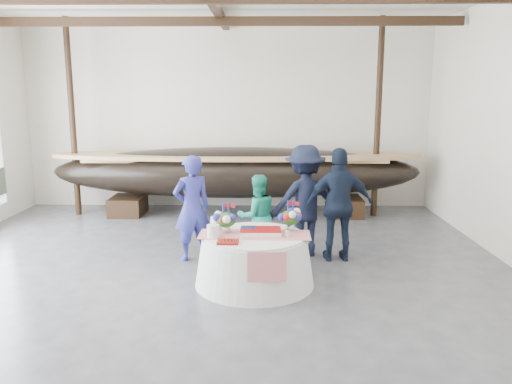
{
  "coord_description": "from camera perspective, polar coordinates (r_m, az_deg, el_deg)",
  "views": [
    {
      "loc": [
        0.9,
        -6.51,
        2.81
      ],
      "look_at": [
        0.77,
        2.0,
        1.14
      ],
      "focal_mm": 35.0,
      "sensor_mm": 36.0,
      "label": 1
    }
  ],
  "objects": [
    {
      "name": "guest_man_right",
      "position": [
        8.55,
        9.5,
        -1.46
      ],
      "size": [
        1.15,
        0.51,
        1.94
      ],
      "primitive_type": "imported",
      "rotation": [
        0.0,
        0.0,
        3.18
      ],
      "color": "black",
      "rests_on": "ground"
    },
    {
      "name": "guest_woman_teal",
      "position": [
        8.64,
        0.14,
        -2.78
      ],
      "size": [
        0.84,
        0.74,
        1.46
      ],
      "primitive_type": "imported",
      "rotation": [
        0.0,
        0.0,
        3.45
      ],
      "color": "#1D977A",
      "rests_on": "ground"
    },
    {
      "name": "floor",
      "position": [
        7.15,
        -6.58,
        -12.08
      ],
      "size": [
        10.0,
        12.0,
        0.01
      ],
      "primitive_type": "cube",
      "color": "#3D3D42",
      "rests_on": "ground"
    },
    {
      "name": "banquet_table",
      "position": [
        7.51,
        -0.17,
        -7.72
      ],
      "size": [
        1.78,
        1.78,
        0.77
      ],
      "color": "silver",
      "rests_on": "ground"
    },
    {
      "name": "pavilion_structure",
      "position": [
        7.51,
        -6.42,
        20.22
      ],
      "size": [
        9.8,
        11.76,
        4.5
      ],
      "color": "black",
      "rests_on": "ground"
    },
    {
      "name": "guest_man_left",
      "position": [
        8.74,
        5.6,
        -1.02
      ],
      "size": [
        1.4,
        1.01,
        1.96
      ],
      "primitive_type": "imported",
      "rotation": [
        0.0,
        0.0,
        3.38
      ],
      "color": "black",
      "rests_on": "ground"
    },
    {
      "name": "guest_woman_blue",
      "position": [
        8.56,
        -7.33,
        -1.82
      ],
      "size": [
        0.79,
        0.7,
        1.81
      ],
      "primitive_type": "imported",
      "rotation": [
        0.0,
        0.0,
        3.66
      ],
      "color": "navy",
      "rests_on": "ground"
    },
    {
      "name": "tabletop_items",
      "position": [
        7.47,
        -0.29,
        -3.56
      ],
      "size": [
        1.66,
        0.95,
        0.4
      ],
      "color": "red",
      "rests_on": "banquet_table"
    },
    {
      "name": "wall_back",
      "position": [
        12.56,
        -3.27,
        8.55
      ],
      "size": [
        10.0,
        0.02,
        4.5
      ],
      "primitive_type": "cube",
      "color": "silver",
      "rests_on": "ground"
    },
    {
      "name": "longboat_display",
      "position": [
        11.64,
        -2.32,
        2.3
      ],
      "size": [
        8.57,
        1.71,
        1.61
      ],
      "color": "black",
      "rests_on": "ground"
    }
  ]
}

